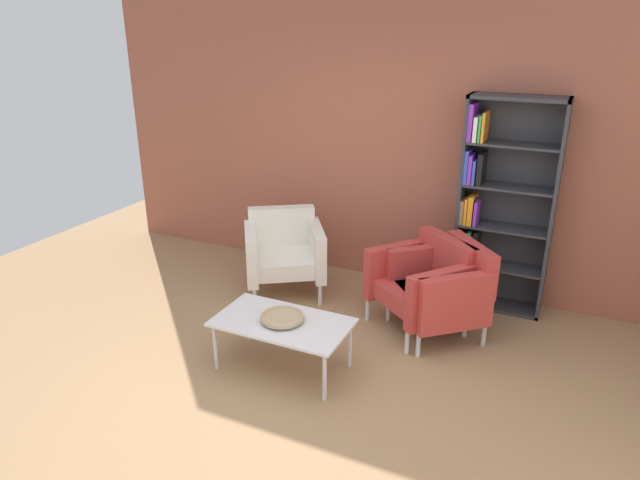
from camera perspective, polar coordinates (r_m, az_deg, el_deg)
ground_plane at (r=4.02m, az=-3.98°, el=-17.01°), size 8.32×8.32×0.00m
brick_back_panel at (r=5.53m, az=8.26°, el=10.23°), size 6.40×0.12×2.90m
bookshelf_tall at (r=5.26m, az=17.08°, el=2.94°), size 0.80×0.30×1.90m
coffee_table_low at (r=4.29m, az=-3.77°, el=-8.42°), size 1.00×0.56×0.40m
decorative_bowl at (r=4.25m, az=-3.79°, el=-7.65°), size 0.32×0.32×0.05m
armchair_by_bookshelf at (r=4.89m, az=10.28°, el=-4.20°), size 0.95×0.94×0.78m
armchair_near_window at (r=5.46m, az=-3.62°, el=-1.08°), size 0.94×0.92×0.78m
armchair_spare_guest at (r=4.84m, az=12.26°, el=-4.61°), size 0.94×0.95×0.78m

